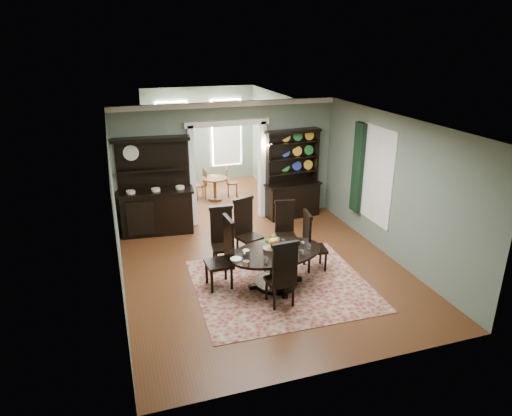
{
  "coord_description": "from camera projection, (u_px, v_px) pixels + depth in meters",
  "views": [
    {
      "loc": [
        -2.68,
        -7.64,
        4.46
      ],
      "look_at": [
        -0.03,
        0.6,
        1.17
      ],
      "focal_mm": 32.0,
      "sensor_mm": 36.0,
      "label": 1
    }
  ],
  "objects": [
    {
      "name": "parlor",
      "position": [
        206.0,
        141.0,
        13.54
      ],
      "size": [
        3.51,
        3.5,
        3.01
      ],
      "color": "#5B2F18",
      "rests_on": "ground"
    },
    {
      "name": "dining_table",
      "position": [
        276.0,
        262.0,
        8.51
      ],
      "size": [
        1.97,
        1.93,
        0.72
      ],
      "rotation": [
        0.0,
        0.0,
        0.16
      ],
      "color": "black",
      "rests_on": "rug"
    },
    {
      "name": "chair_far_mid",
      "position": [
        246.0,
        226.0,
        9.63
      ],
      "size": [
        0.61,
        0.6,
        1.3
      ],
      "rotation": [
        0.0,
        0.0,
        3.5
      ],
      "color": "black",
      "rests_on": "rug"
    },
    {
      "name": "parlor_chair_left",
      "position": [
        202.0,
        183.0,
        13.16
      ],
      "size": [
        0.37,
        0.36,
        0.86
      ],
      "rotation": [
        0.0,
        0.0,
        1.66
      ],
      "color": "brown",
      "rests_on": "parlor_floor"
    },
    {
      "name": "room",
      "position": [
        267.0,
        198.0,
        8.63
      ],
      "size": [
        5.51,
        6.01,
        3.01
      ],
      "color": "#5B2F18",
      "rests_on": "ground"
    },
    {
      "name": "chair_far_left",
      "position": [
        222.0,
        235.0,
        9.24
      ],
      "size": [
        0.5,
        0.47,
        1.26
      ],
      "rotation": [
        0.0,
        0.0,
        3.07
      ],
      "color": "black",
      "rests_on": "rug"
    },
    {
      "name": "chair_end_right",
      "position": [
        311.0,
        240.0,
        9.07
      ],
      "size": [
        0.49,
        0.51,
        1.24
      ],
      "rotation": [
        0.0,
        0.0,
        -1.71
      ],
      "color": "black",
      "rests_on": "rug"
    },
    {
      "name": "chair_near",
      "position": [
        283.0,
        273.0,
        7.77
      ],
      "size": [
        0.5,
        0.47,
        1.27
      ],
      "rotation": [
        0.0,
        0.0,
        0.06
      ],
      "color": "black",
      "rests_on": "rug"
    },
    {
      "name": "parlor_chair_right",
      "position": [
        230.0,
        181.0,
        13.36
      ],
      "size": [
        0.39,
        0.38,
        0.85
      ],
      "rotation": [
        0.0,
        0.0,
        -1.8
      ],
      "color": "brown",
      "rests_on": "parlor_floor"
    },
    {
      "name": "welsh_dresser",
      "position": [
        292.0,
        186.0,
        11.78
      ],
      "size": [
        1.5,
        0.67,
        2.27
      ],
      "rotation": [
        0.0,
        0.0,
        0.09
      ],
      "color": "black",
      "rests_on": "floor"
    },
    {
      "name": "chair_far_right",
      "position": [
        285.0,
        225.0,
        9.85
      ],
      "size": [
        0.49,
        0.48,
        1.17
      ],
      "rotation": [
        0.0,
        0.0,
        2.97
      ],
      "color": "black",
      "rests_on": "rug"
    },
    {
      "name": "right_window",
      "position": [
        367.0,
        172.0,
        10.18
      ],
      "size": [
        0.15,
        1.47,
        2.12
      ],
      "color": "white",
      "rests_on": "wall_right"
    },
    {
      "name": "doorway_trim",
      "position": [
        227.0,
        158.0,
        11.25
      ],
      "size": [
        2.08,
        0.25,
        2.57
      ],
      "color": "white",
      "rests_on": "floor"
    },
    {
      "name": "rug",
      "position": [
        281.0,
        285.0,
        8.7
      ],
      "size": [
        3.29,
        2.99,
        0.01
      ],
      "primitive_type": "cube",
      "rotation": [
        0.0,
        0.0,
        -0.02
      ],
      "color": "maroon",
      "rests_on": "floor"
    },
    {
      "name": "centerpiece",
      "position": [
        271.0,
        247.0,
        8.45
      ],
      "size": [
        1.56,
        1.0,
        0.26
      ],
      "color": "white",
      "rests_on": "dining_table"
    },
    {
      "name": "sideboard",
      "position": [
        156.0,
        201.0,
        10.77
      ],
      "size": [
        1.8,
        0.79,
        2.3
      ],
      "rotation": [
        0.0,
        0.0,
        -0.1
      ],
      "color": "black",
      "rests_on": "floor"
    },
    {
      "name": "wall_sconce",
      "position": [
        266.0,
        146.0,
        11.29
      ],
      "size": [
        0.27,
        0.21,
        0.21
      ],
      "color": "#BC8C32",
      "rests_on": "back_wall_right"
    },
    {
      "name": "parlor_table",
      "position": [
        215.0,
        185.0,
        13.06
      ],
      "size": [
        0.72,
        0.72,
        0.66
      ],
      "color": "brown",
      "rests_on": "parlor_floor"
    },
    {
      "name": "chair_end_left",
      "position": [
        224.0,
        251.0,
        8.43
      ],
      "size": [
        0.5,
        0.53,
        1.37
      ],
      "rotation": [
        0.0,
        0.0,
        1.62
      ],
      "color": "black",
      "rests_on": "rug"
    }
  ]
}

